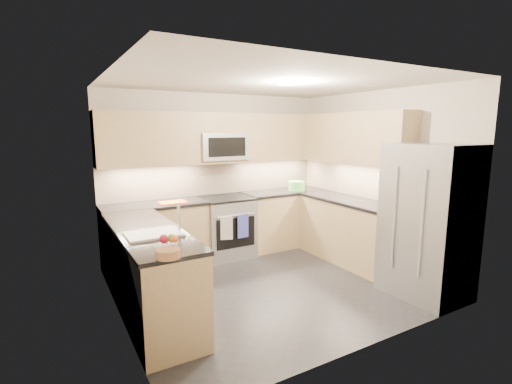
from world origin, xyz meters
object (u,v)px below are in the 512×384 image
refrigerator (428,221)px  utensil_bowl (297,186)px  microwave (222,146)px  fruit_basket (168,253)px  cutting_board (173,202)px  gas_range (226,227)px

refrigerator → utensil_bowl: (-0.16, 2.37, 0.12)m
microwave → fruit_basket: bearing=-123.6°
microwave → fruit_basket: 2.93m
cutting_board → fruit_basket: (-0.73, -2.19, 0.03)m
utensil_bowl → fruit_basket: utensil_bowl is taller
utensil_bowl → fruit_basket: bearing=-142.7°
cutting_board → refrigerator: bearing=-46.1°
refrigerator → cutting_board: refrigerator is taller
gas_range → fruit_basket: bearing=-125.1°
utensil_bowl → cutting_board: utensil_bowl is taller
cutting_board → fruit_basket: 2.31m
gas_range → refrigerator: bearing=-59.1°
utensil_bowl → fruit_basket: (-2.86, -2.18, -0.04)m
gas_range → fruit_basket: fruit_basket is taller
gas_range → microwave: size_ratio=1.20×
gas_range → cutting_board: 0.98m
utensil_bowl → cutting_board: size_ratio=0.74×
microwave → cutting_board: size_ratio=2.07×
utensil_bowl → refrigerator: bearing=-86.2°
gas_range → microwave: 1.25m
gas_range → utensil_bowl: (1.29, -0.06, 0.56)m
microwave → utensil_bowl: bearing=-8.1°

